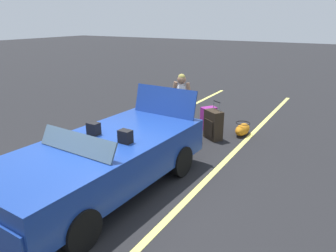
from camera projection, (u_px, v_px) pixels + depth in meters
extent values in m
plane|color=black|center=(104.00, 191.00, 5.72)|extent=(80.00, 80.00, 0.00)
cube|color=#EAE066|center=(54.00, 174.00, 6.35)|extent=(18.00, 0.12, 0.01)
cube|color=#EAE066|center=(173.00, 214.00, 5.05)|extent=(18.00, 0.12, 0.01)
cube|color=navy|center=(102.00, 159.00, 5.52)|extent=(4.17, 1.94, 0.64)
cube|color=navy|center=(29.00, 203.00, 4.42)|extent=(1.38, 1.73, 0.38)
cube|color=slate|center=(77.00, 143.00, 4.97)|extent=(0.25, 1.56, 0.31)
cube|color=black|center=(125.00, 136.00, 5.36)|extent=(0.17, 0.23, 0.22)
cube|color=black|center=(94.00, 129.00, 5.74)|extent=(0.17, 0.23, 0.22)
cube|color=navy|center=(165.00, 102.00, 6.88)|extent=(0.25, 1.50, 0.63)
cylinder|color=black|center=(80.00, 230.00, 4.20)|extent=(0.61, 0.25, 0.60)
cylinder|color=black|center=(8.00, 194.00, 5.04)|extent=(0.61, 0.25, 0.60)
cylinder|color=black|center=(180.00, 161.00, 6.22)|extent=(0.61, 0.25, 0.60)
cylinder|color=black|center=(117.00, 144.00, 7.06)|extent=(0.61, 0.25, 0.60)
cube|color=#2D2319|center=(213.00, 125.00, 8.10)|extent=(0.50, 0.56, 0.74)
cube|color=black|center=(208.00, 128.00, 8.05)|extent=(0.22, 0.33, 0.41)
cylinder|color=gray|center=(220.00, 107.00, 7.86)|extent=(0.03, 0.03, 0.22)
cylinder|color=gray|center=(214.00, 105.00, 8.09)|extent=(0.03, 0.03, 0.22)
cylinder|color=black|center=(217.00, 102.00, 7.94)|extent=(0.17, 0.24, 0.03)
sphere|color=black|center=(220.00, 139.00, 8.11)|extent=(0.04, 0.04, 0.04)
sphere|color=black|center=(212.00, 135.00, 8.39)|extent=(0.04, 0.04, 0.04)
cube|color=#991E8C|center=(208.00, 118.00, 8.85)|extent=(0.47, 0.43, 0.62)
sphere|color=black|center=(211.00, 126.00, 9.07)|extent=(0.04, 0.04, 0.04)
sphere|color=black|center=(202.00, 128.00, 8.96)|extent=(0.04, 0.04, 0.04)
ellipsoid|color=orange|center=(243.00, 130.00, 8.43)|extent=(0.66, 0.35, 0.30)
torus|color=black|center=(243.00, 123.00, 8.37)|extent=(0.40, 0.40, 0.02)
cylinder|color=#4C3F2D|center=(185.00, 123.00, 8.10)|extent=(0.17, 0.17, 0.82)
cylinder|color=#4C3F2D|center=(177.00, 122.00, 8.17)|extent=(0.17, 0.17, 0.82)
ellipsoid|color=silver|center=(181.00, 95.00, 7.91)|extent=(0.26, 0.35, 0.60)
sphere|color=#A37556|center=(182.00, 79.00, 7.78)|extent=(0.21, 0.21, 0.21)
sphere|color=tan|center=(182.00, 77.00, 7.77)|extent=(0.18, 0.18, 0.18)
cylinder|color=#A37556|center=(189.00, 93.00, 7.81)|extent=(0.11, 0.20, 0.53)
cylinder|color=#A37556|center=(174.00, 92.00, 7.97)|extent=(0.11, 0.20, 0.53)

